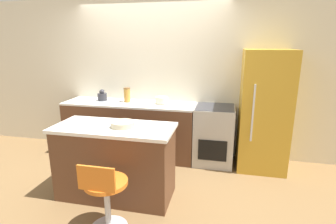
{
  "coord_description": "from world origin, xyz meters",
  "views": [
    {
      "loc": [
        1.22,
        -3.67,
        1.87
      ],
      "look_at": [
        0.47,
        -0.29,
        0.96
      ],
      "focal_mm": 28.0,
      "sensor_mm": 36.0,
      "label": 1
    }
  ],
  "objects_px": {
    "kettle": "(102,96)",
    "mixing_bowl": "(162,100)",
    "refrigerator": "(264,111)",
    "oven_range": "(214,135)",
    "stool_chair": "(106,197)"
  },
  "relations": [
    {
      "from": "kettle",
      "to": "mixing_bowl",
      "type": "xyz_separation_m",
      "value": [
        1.05,
        0.0,
        -0.02
      ]
    },
    {
      "from": "oven_range",
      "to": "refrigerator",
      "type": "bearing_deg",
      "value": -1.54
    },
    {
      "from": "oven_range",
      "to": "refrigerator",
      "type": "relative_size",
      "value": 0.52
    },
    {
      "from": "mixing_bowl",
      "to": "refrigerator",
      "type": "bearing_deg",
      "value": -2.46
    },
    {
      "from": "kettle",
      "to": "mixing_bowl",
      "type": "distance_m",
      "value": 1.05
    },
    {
      "from": "mixing_bowl",
      "to": "oven_range",
      "type": "bearing_deg",
      "value": -3.22
    },
    {
      "from": "refrigerator",
      "to": "stool_chair",
      "type": "xyz_separation_m",
      "value": [
        -1.68,
        -1.86,
        -0.5
      ]
    },
    {
      "from": "oven_range",
      "to": "refrigerator",
      "type": "xyz_separation_m",
      "value": [
        0.72,
        -0.02,
        0.43
      ]
    },
    {
      "from": "oven_range",
      "to": "stool_chair",
      "type": "distance_m",
      "value": 2.11
    },
    {
      "from": "refrigerator",
      "to": "mixing_bowl",
      "type": "relative_size",
      "value": 8.63
    },
    {
      "from": "oven_range",
      "to": "refrigerator",
      "type": "height_order",
      "value": "refrigerator"
    },
    {
      "from": "refrigerator",
      "to": "stool_chair",
      "type": "bearing_deg",
      "value": -132.08
    },
    {
      "from": "kettle",
      "to": "mixing_bowl",
      "type": "relative_size",
      "value": 0.93
    },
    {
      "from": "refrigerator",
      "to": "mixing_bowl",
      "type": "height_order",
      "value": "refrigerator"
    },
    {
      "from": "refrigerator",
      "to": "stool_chair",
      "type": "height_order",
      "value": "refrigerator"
    }
  ]
}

